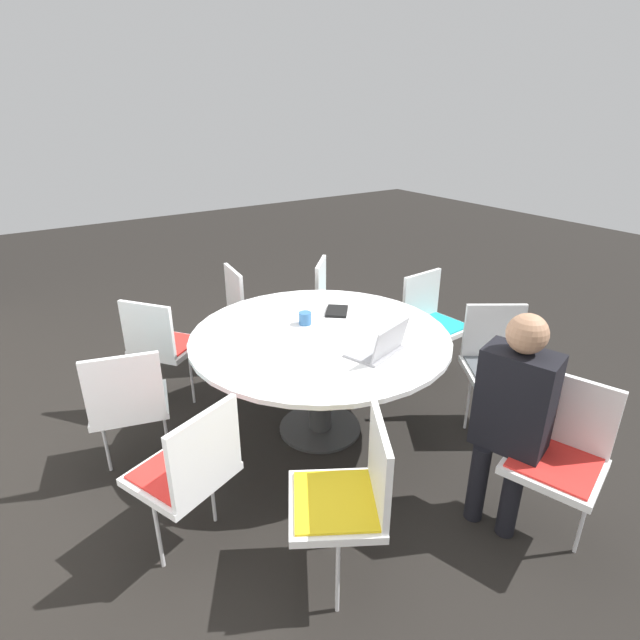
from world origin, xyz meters
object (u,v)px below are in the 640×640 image
chair_3 (335,299)px  chair_5 (161,341)px  chair_8 (350,491)px  laptop (381,347)px  chair_7 (189,467)px  handbag (401,339)px  chair_4 (250,305)px  chair_1 (497,358)px  coffee_cup (305,318)px  chair_2 (432,317)px  person_0 (513,407)px  chair_0 (560,448)px  chair_6 (128,399)px  spiral_notebook (337,311)px

chair_3 → chair_5: (0.01, 1.57, 0.00)m
chair_8 → laptop: (0.63, -0.70, 0.27)m
chair_7 → handbag: (1.09, -2.40, -0.39)m
chair_7 → chair_4: bearing=33.7°
chair_8 → laptop: size_ratio=2.25×
chair_1 → coffee_cup: 1.35m
chair_1 → chair_8: (-0.46, 1.62, 0.00)m
chair_8 → handbag: size_ratio=2.43×
chair_3 → chair_8: same height
chair_3 → chair_5: size_ratio=1.00×
chair_8 → handbag: bearing=-17.4°
chair_2 → chair_4: bearing=-47.4°
chair_4 → person_0: bearing=13.5°
handbag → chair_8: bearing=131.7°
chair_8 → laptop: laptop is taller
chair_0 → person_0: bearing=19.1°
chair_6 → spiral_notebook: (-0.03, -1.50, 0.23)m
chair_5 → chair_4: bearing=71.3°
chair_5 → chair_7: (-1.45, 0.33, 0.00)m
chair_8 → laptop: bearing=-17.1°
chair_3 → chair_5: same height
chair_6 → coffee_cup: bearing=12.2°
chair_5 → handbag: (-0.36, -2.07, -0.39)m
chair_7 → spiral_notebook: chair_7 is taller
chair_4 → chair_6: (-0.95, 1.28, 0.00)m
person_0 → coffee_cup: person_0 is taller
coffee_cup → spiral_notebook: bearing=-81.1°
chair_3 → chair_8: size_ratio=1.00×
coffee_cup → handbag: (0.38, -1.29, -0.65)m
chair_1 → chair_2: 0.79m
chair_2 → chair_8: bearing=30.8°
chair_2 → spiral_notebook: size_ratio=3.41×
person_0 → chair_8: bearing=64.1°
chair_0 → chair_1: bearing=-50.7°
chair_4 → chair_5: same height
person_0 → handbag: person_0 is taller
chair_3 → person_0: (-2.16, 0.44, 0.19)m
chair_3 → chair_6: size_ratio=1.00×
chair_1 → chair_8: same height
chair_2 → chair_3: same height
chair_4 → chair_3: bearing=75.0°
chair_7 → person_0: (-0.72, -1.46, 0.19)m
chair_6 → laptop: (-0.71, -1.33, 0.27)m
laptop → spiral_notebook: (0.69, -0.17, -0.04)m
chair_1 → chair_7: size_ratio=1.00×
chair_1 → person_0: bearing=74.8°
chair_1 → chair_8: 1.69m
chair_4 → chair_7: (-1.73, 1.19, 0.00)m
chair_7 → handbag: 2.67m
chair_4 → spiral_notebook: 1.03m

